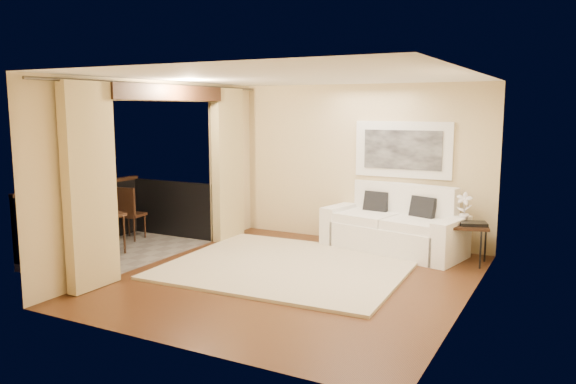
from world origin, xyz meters
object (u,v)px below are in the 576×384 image
Objects in this scene: balcony_chair_near at (103,226)px; ice_bucket at (101,205)px; bistro_table at (102,218)px; side_table at (469,229)px; orchid at (464,207)px; balcony_chair_far at (128,210)px; sofa at (395,228)px.

balcony_chair_near is 4.63× the size of ice_bucket.
side_table is at bearing 22.90° from bistro_table.
orchid reaches higher than ice_bucket.
balcony_chair_far is 1.33m from balcony_chair_near.
balcony_chair_far is (-0.35, 0.93, -0.04)m from bistro_table.
sofa is 3.38× the size of bistro_table.
sofa is 2.57× the size of balcony_chair_near.
side_table is 5.47m from balcony_chair_near.
balcony_chair_near is (-3.72, -2.64, 0.16)m from sofa.
sofa reaches higher than orchid.
balcony_chair_near reaches higher than ice_bucket.
balcony_chair_far is 1.02× the size of balcony_chair_near.
sofa is at bearing 169.77° from side_table.
balcony_chair_far is 0.88m from ice_bucket.
side_table is at bearing -176.80° from balcony_chair_far.
ice_bucket is at bearing 134.71° from bistro_table.
balcony_chair_near is at bearing -151.78° from orchid.
orchid is 5.61m from balcony_chair_far.
side_table is at bearing 15.45° from balcony_chair_near.
bistro_table is 0.36m from balcony_chair_near.
balcony_chair_far is at bearing -165.47° from orchid.
orchid is (1.08, -0.06, 0.44)m from sofa.
bistro_table is 0.24m from ice_bucket.
orchid reaches higher than bistro_table.
side_table is 3.30× the size of ice_bucket.
side_table is 0.70× the size of balcony_chair_far.
bistro_table is at bearing -157.10° from side_table.
bistro_table is at bearing -155.23° from orchid.
ice_bucket is at bearing -138.87° from sofa.
sofa is 11.89× the size of ice_bucket.
orchid reaches higher than balcony_chair_near.
orchid is 0.65× the size of bistro_table.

